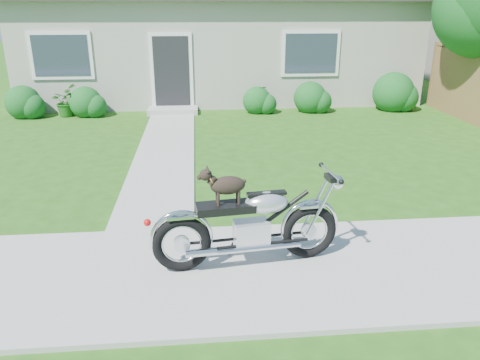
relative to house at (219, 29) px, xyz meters
name	(u,v)px	position (x,y,z in m)	size (l,w,h in m)	color
ground	(272,269)	(0.00, -11.99, -2.16)	(80.00, 80.00, 0.00)	#235114
sidewalk	(272,268)	(0.00, -11.99, -2.14)	(24.00, 2.20, 0.04)	#9E9B93
walkway	(166,149)	(-1.50, -6.99, -2.14)	(1.20, 8.00, 0.03)	#9E9B93
house	(219,29)	(0.00, 0.00, 0.00)	(12.60, 7.03, 4.50)	#A9A598
shrub_row	(252,98)	(0.75, -3.49, -1.73)	(11.51, 1.19, 1.19)	#15511C
potted_plant_left	(65,101)	(-4.45, -3.44, -1.74)	(0.76, 0.66, 0.84)	#1D5917
potted_plant_right	(260,99)	(1.00, -3.44, -1.78)	(0.42, 0.42, 0.75)	#21671C
motorcycle_with_dog	(250,223)	(-0.24, -11.89, -1.60)	(2.22, 0.63, 1.20)	black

